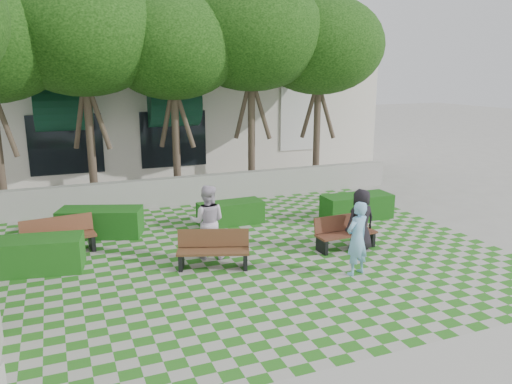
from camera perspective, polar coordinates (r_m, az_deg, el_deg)
name	(u,v)px	position (r m, az deg, el deg)	size (l,w,h in m)	color
ground	(261,272)	(10.91, 0.54, -9.15)	(90.00, 90.00, 0.00)	gray
lawn	(244,256)	(11.77, -1.35, -7.37)	(12.00, 12.00, 0.00)	#2B721E
retaining_wall	(188,190)	(16.40, -7.82, 0.22)	(15.00, 0.36, 0.90)	#9E9B93
bench_east	(345,233)	(12.38, 10.11, -4.62)	(1.56, 0.58, 0.81)	#50291B
bench_mid	(213,250)	(11.07, -4.91, -6.64)	(1.66, 1.02, 0.83)	#53321C
bench_west	(59,237)	(12.70, -21.61, -4.80)	(1.70, 0.74, 0.87)	brown
hedge_east	(357,207)	(14.90, 11.45, -1.66)	(2.05, 0.82, 0.72)	#154913
hedge_midright	(231,213)	(14.13, -2.91, -2.40)	(1.82, 0.73, 0.64)	#174C14
hedge_midleft	(101,222)	(13.71, -17.33, -3.32)	(2.10, 0.84, 0.74)	#164E14
hedge_west	(31,255)	(11.84, -24.31, -6.61)	(2.13, 0.85, 0.75)	#184F15
person_blue	(357,238)	(10.74, 11.48, -5.23)	(0.58, 0.38, 1.60)	#80BFE9
person_dark	(361,220)	(12.23, 11.90, -3.14)	(0.74, 0.48, 1.51)	black
person_white	(207,222)	(11.51, -5.57, -3.41)	(0.84, 0.65, 1.72)	silver
tree_row	(121,37)	(15.39, -15.20, 16.76)	(17.70, 13.40, 7.41)	#47382B
building	(163,109)	(23.91, -10.58, 9.35)	(18.00, 8.92, 5.15)	silver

